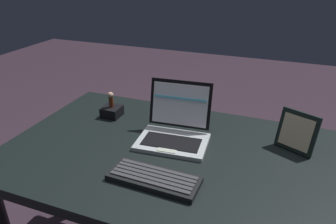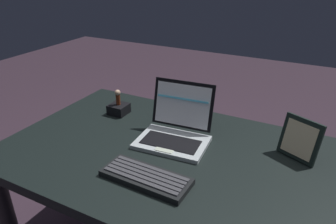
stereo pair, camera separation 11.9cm
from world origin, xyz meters
The scene contains 6 objects.
desk centered at (0.00, 0.00, 0.62)m, with size 1.35×0.81×0.71m.
laptop_front centered at (-0.05, 0.09, 0.76)m, with size 0.29×0.26×0.22m.
external_keyboard centered at (-0.03, -0.19, 0.73)m, with size 0.30×0.13×0.03m.
photo_frame centered at (0.40, 0.18, 0.79)m, with size 0.15×0.10×0.16m.
figurine_stand centered at (-0.40, 0.18, 0.74)m, with size 0.08×0.08×0.05m, color black.
figurine centered at (-0.40, 0.18, 0.80)m, with size 0.03×0.03×0.07m.
Camera 2 is at (0.42, -0.90, 1.36)m, focal length 33.41 mm.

